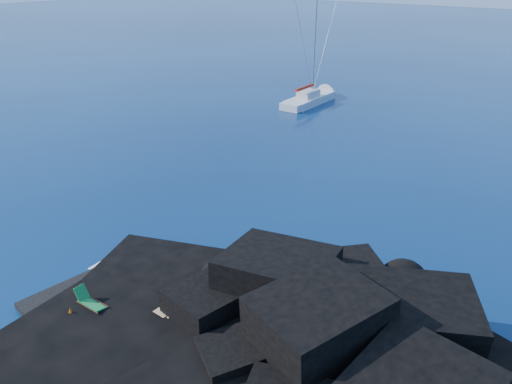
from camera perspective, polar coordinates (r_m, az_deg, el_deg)
ground at (r=28.41m, az=-22.15°, el=-10.30°), size 400.00×400.00×0.00m
headland at (r=22.12m, az=4.30°, el=-19.64°), size 24.00×24.00×3.60m
beach at (r=25.39m, az=-15.72°, el=-13.84°), size 9.08×6.86×0.70m
surf_foam at (r=27.32m, az=-7.51°, el=-9.94°), size 10.00×8.00×0.06m
sailboat at (r=61.52m, az=6.18°, el=10.05°), size 3.03×12.54×13.06m
deck_chair at (r=25.36m, az=-18.27°, el=-11.69°), size 1.67×0.79×1.13m
towel at (r=24.44m, az=-10.74°, el=-13.86°), size 1.77×0.87×0.05m
sunbather at (r=24.34m, az=-10.77°, el=-13.57°), size 1.67×0.55×0.28m
marker_cone at (r=25.42m, az=-20.42°, el=-12.78°), size 0.46×0.46×0.54m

